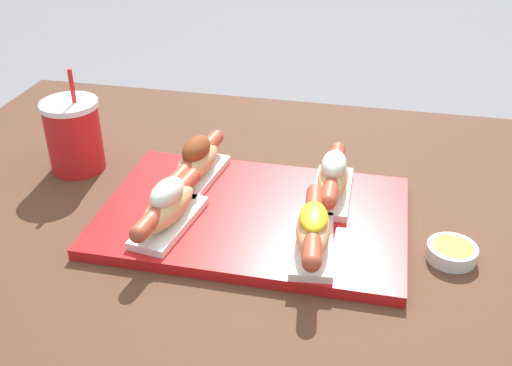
{
  "coord_description": "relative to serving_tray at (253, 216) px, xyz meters",
  "views": [
    {
      "loc": [
        0.13,
        -0.79,
        1.28
      ],
      "look_at": [
        -0.05,
        0.0,
        0.8
      ],
      "focal_mm": 42.0,
      "sensor_mm": 36.0,
      "label": 1
    }
  ],
  "objects": [
    {
      "name": "hot_dog_0",
      "position": [
        -0.12,
        -0.07,
        0.04
      ],
      "size": [
        0.08,
        0.2,
        0.08
      ],
      "color": "white",
      "rests_on": "serving_tray"
    },
    {
      "name": "drink_cup",
      "position": [
        -0.35,
        0.1,
        0.06
      ],
      "size": [
        0.1,
        0.1,
        0.19
      ],
      "color": "red",
      "rests_on": "patio_table"
    },
    {
      "name": "hot_dog_2",
      "position": [
        -0.12,
        0.08,
        0.04
      ],
      "size": [
        0.08,
        0.2,
        0.08
      ],
      "color": "white",
      "rests_on": "serving_tray"
    },
    {
      "name": "hot_dog_1",
      "position": [
        0.1,
        -0.08,
        0.04
      ],
      "size": [
        0.08,
        0.2,
        0.06
      ],
      "color": "white",
      "rests_on": "serving_tray"
    },
    {
      "name": "sauce_bowl",
      "position": [
        0.3,
        -0.03,
        0.0
      ],
      "size": [
        0.07,
        0.07,
        0.02
      ],
      "color": "white",
      "rests_on": "patio_table"
    },
    {
      "name": "hot_dog_3",
      "position": [
        0.12,
        0.07,
        0.04
      ],
      "size": [
        0.06,
        0.2,
        0.08
      ],
      "color": "white",
      "rests_on": "serving_tray"
    },
    {
      "name": "serving_tray",
      "position": [
        0.0,
        0.0,
        0.0
      ],
      "size": [
        0.48,
        0.32,
        0.02
      ],
      "color": "red",
      "rests_on": "patio_table"
    }
  ]
}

